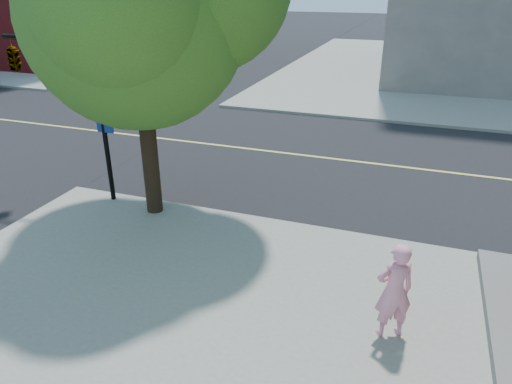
% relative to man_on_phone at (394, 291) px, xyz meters
% --- Properties ---
extents(ground, '(140.00, 140.00, 0.00)m').
position_rel_man_on_phone_xyz_m(ground, '(-7.01, 2.95, -0.90)').
color(ground, black).
rests_on(ground, ground).
extents(road_ew, '(140.00, 9.00, 0.01)m').
position_rel_man_on_phone_xyz_m(road_ew, '(-7.01, 7.45, -0.89)').
color(road_ew, black).
rests_on(road_ew, ground).
extents(sidewalk_nw, '(26.00, 25.00, 0.12)m').
position_rel_man_on_phone_xyz_m(sidewalk_nw, '(-30.01, 24.45, -0.84)').
color(sidewalk_nw, gray).
rests_on(sidewalk_nw, ground).
extents(man_on_phone, '(0.67, 0.60, 1.55)m').
position_rel_man_on_phone_xyz_m(man_on_phone, '(0.00, 0.00, 0.00)').
color(man_on_phone, pink).
rests_on(man_on_phone, sidewalk_se).
extents(signal_pole, '(3.42, 0.39, 3.86)m').
position_rel_man_on_phone_xyz_m(signal_pole, '(-8.56, 2.65, 2.37)').
color(signal_pole, black).
rests_on(signal_pole, sidewalk_se).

